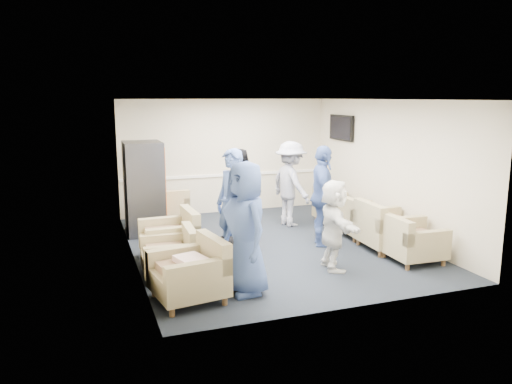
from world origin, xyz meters
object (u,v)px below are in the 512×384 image
object	(u,v)px
armchair_right_far	(335,209)
person_front_right	(334,225)
armchair_right_midnear	(385,229)
armchair_left_mid	(172,256)
armchair_left_far	(173,239)
armchair_right_midfar	(359,219)
person_mid_right	(322,196)
armchair_right_near	(411,242)
person_front_left	(246,228)
person_mid_left	(232,204)
person_back_left	(241,196)
armchair_corner	(168,209)
vending_machine	(144,188)
armchair_left_near	(193,275)
person_back_right	(291,184)

from	to	relation	value
armchair_right_far	person_front_right	bearing A→B (deg)	151.42
armchair_right_midnear	armchair_left_mid	bearing A→B (deg)	93.31
armchair_left_far	person_front_right	world-z (taller)	person_front_right
armchair_right_midfar	person_mid_right	bearing A→B (deg)	107.17
armchair_right_near	person_front_left	distance (m)	3.12
person_mid_left	armchair_left_far	bearing A→B (deg)	-132.97
armchair_left_mid	person_back_left	size ratio (longest dim) A/B	0.47
person_mid_right	person_front_right	xyz separation A→B (m)	(-0.42, -1.25, -0.21)
person_mid_left	person_back_left	distance (m)	0.98
person_front_left	armchair_left_mid	bearing A→B (deg)	-150.18
person_mid_right	person_front_left	bearing A→B (deg)	152.23
person_mid_right	person_back_left	bearing A→B (deg)	85.90
armchair_right_midnear	person_back_left	size ratio (longest dim) A/B	0.55
armchair_right_midfar	armchair_right_far	xyz separation A→B (m)	(0.03, 1.04, -0.01)
armchair_corner	vending_machine	distance (m)	1.05
armchair_right_midnear	armchair_left_near	bearing A→B (deg)	108.47
armchair_right_midfar	person_front_right	bearing A→B (deg)	137.56
armchair_right_near	vending_machine	distance (m)	5.24
person_mid_left	person_front_right	distance (m)	1.75
person_mid_left	armchair_left_near	bearing A→B (deg)	-58.74
armchair_right_midfar	person_front_right	size ratio (longest dim) A/B	0.60
armchair_left_mid	person_back_right	size ratio (longest dim) A/B	0.46
armchair_corner	person_mid_right	size ratio (longest dim) A/B	0.45
armchair_left_near	vending_machine	distance (m)	3.76
armchair_right_far	armchair_left_far	bearing A→B (deg)	108.34
armchair_right_far	person_front_left	world-z (taller)	person_front_left
person_back_right	person_front_right	bearing A→B (deg)	159.67
armchair_right_far	person_back_right	size ratio (longest dim) A/B	0.47
armchair_left_mid	armchair_right_midnear	bearing A→B (deg)	93.62
armchair_left_mid	person_mid_left	size ratio (longest dim) A/B	0.44
armchair_right_near	armchair_right_far	world-z (taller)	armchair_right_near
armchair_right_near	armchair_right_midfar	world-z (taller)	armchair_right_midfar
vending_machine	person_back_right	world-z (taller)	vending_machine
person_front_right	person_front_left	bearing A→B (deg)	116.42
armchair_right_midnear	vending_machine	world-z (taller)	vending_machine
armchair_left_far	armchair_right_midnear	xyz separation A→B (m)	(3.74, -0.75, 0.02)
person_back_left	person_mid_right	bearing A→B (deg)	17.83
armchair_left_near	person_front_right	distance (m)	2.49
person_front_left	person_mid_right	bearing A→B (deg)	119.54
person_front_left	person_back_left	world-z (taller)	person_front_left
armchair_right_near	person_front_right	distance (m)	1.46
armchair_right_midnear	person_back_left	xyz separation A→B (m)	(-2.34, 1.31, 0.52)
armchair_right_midfar	person_front_left	size ratio (longest dim) A/B	0.46
armchair_right_near	person_back_left	size ratio (longest dim) A/B	0.49
armchair_left_mid	armchair_right_midfar	bearing A→B (deg)	107.08
armchair_left_near	person_back_left	size ratio (longest dim) A/B	0.58
armchair_left_mid	armchair_corner	size ratio (longest dim) A/B	0.99
armchair_left_mid	person_front_left	distance (m)	1.48
person_back_left	person_back_right	world-z (taller)	person_back_right
armchair_right_far	vending_machine	xyz separation A→B (m)	(-4.02, 0.62, 0.60)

